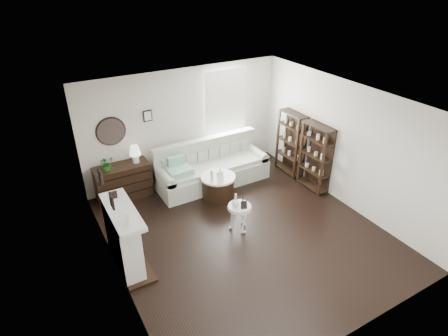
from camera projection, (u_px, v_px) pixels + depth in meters
room at (212, 110)px, 9.13m from camera, size 5.50×5.50×5.50m
fireplace at (124, 240)px, 6.49m from camera, size 0.50×1.40×1.84m
shelf_unit_far at (291, 143)px, 9.34m from camera, size 0.30×0.80×1.60m
shelf_unit_near at (315, 157)px, 8.65m from camera, size 0.30×0.80×1.60m
sofa at (211, 169)px, 9.10m from camera, size 2.71×0.94×1.05m
quilt at (179, 171)px, 8.49m from camera, size 0.57×0.47×0.14m
suitcase at (243, 161)px, 9.76m from camera, size 0.64×0.30×0.41m
dresser at (123, 182)px, 8.47m from camera, size 1.22×0.52×0.81m
table_lamp at (135, 154)px, 8.34m from camera, size 0.27×0.27×0.40m
potted_plant at (106, 163)px, 8.03m from camera, size 0.34×0.31×0.33m
drum_table at (218, 186)px, 8.53m from camera, size 0.79×0.79×0.55m
pedestal_table at (240, 208)px, 7.38m from camera, size 0.47×0.47×0.56m
eiffel_drum at (220, 171)px, 8.44m from camera, size 0.12×0.12×0.18m
bottle_drum at (212, 174)px, 8.17m from camera, size 0.08×0.08×0.32m
card_frame_drum at (220, 176)px, 8.18m from camera, size 0.17×0.07×0.21m
eiffel_ped at (243, 200)px, 7.37m from camera, size 0.13×0.13×0.19m
flask_ped at (236, 200)px, 7.27m from camera, size 0.15×0.15×0.28m
card_frame_ped at (244, 205)px, 7.23m from camera, size 0.13×0.08×0.16m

